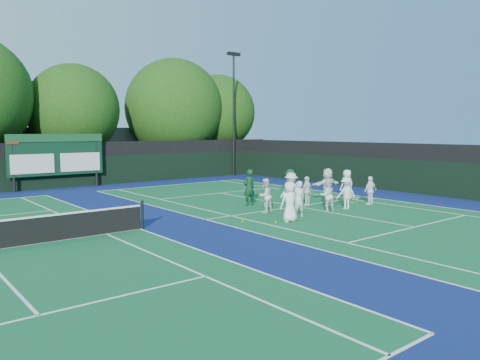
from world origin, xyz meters
TOP-DOWN VIEW (x-y plane):
  - ground at (0.00, 0.00)m, footprint 120.00×120.00m
  - court_apron at (-6.00, 1.00)m, footprint 34.00×32.00m
  - near_court at (0.00, 1.00)m, footprint 11.05×23.85m
  - back_fence at (-6.00, 16.00)m, footprint 34.00×0.08m
  - divider_fence_right at (9.00, 1.00)m, footprint 0.08×32.00m
  - scoreboard at (-7.01, 15.59)m, footprint 6.00×0.21m
  - clubhouse at (-2.00, 24.00)m, footprint 18.00×6.00m
  - light_pole_right at (7.50, 15.70)m, footprint 1.20×0.30m
  - tree_c at (-4.30, 19.58)m, footprint 6.66×6.66m
  - tree_d at (4.21, 19.58)m, footprint 8.22×8.22m
  - tree_e at (8.79, 19.58)m, footprint 6.73×6.73m
  - tennis_ball_0 at (-3.63, -1.37)m, footprint 0.07×0.07m
  - tennis_ball_1 at (2.84, 2.72)m, footprint 0.07×0.07m
  - tennis_ball_2 at (4.19, 0.54)m, footprint 0.07×0.07m
  - tennis_ball_3 at (-4.55, -0.34)m, footprint 0.07×0.07m
  - tennis_ball_5 at (3.03, -0.02)m, footprint 0.07×0.07m
  - player_front_0 at (-2.99, -1.53)m, footprint 0.91×0.69m
  - player_front_1 at (-1.95, -1.02)m, footprint 0.67×0.55m
  - player_front_2 at (0.05, -0.91)m, footprint 0.91×0.82m
  - player_front_3 at (1.36, -0.96)m, footprint 1.13×0.88m
  - player_front_4 at (3.35, -0.92)m, footprint 0.87×0.39m
  - player_back_0 at (-2.37, 0.70)m, footprint 0.83×0.69m
  - player_back_1 at (-0.67, 0.73)m, footprint 1.23×0.85m
  - player_back_2 at (0.64, 0.91)m, footprint 0.92×0.50m
  - player_back_3 at (2.08, 0.83)m, footprint 1.76×0.83m
  - player_back_4 at (3.71, 0.85)m, footprint 0.90×0.67m
  - coach_left at (-1.64, 2.71)m, footprint 0.69×0.47m
  - coach_right at (1.16, 2.63)m, footprint 1.26×1.03m

SIDE VIEW (x-z plane):
  - ground at x=0.00m, z-range 0.00..0.00m
  - court_apron at x=-6.00m, z-range 0.00..0.01m
  - near_court at x=0.00m, z-range 0.01..0.01m
  - tennis_ball_0 at x=-3.63m, z-range 0.00..0.07m
  - tennis_ball_1 at x=2.84m, z-range 0.00..0.07m
  - tennis_ball_2 at x=4.19m, z-range 0.00..0.07m
  - tennis_ball_3 at x=-4.55m, z-range 0.00..0.07m
  - tennis_ball_5 at x=3.03m, z-range 0.00..0.07m
  - player_front_4 at x=3.35m, z-range 0.00..1.46m
  - player_back_2 at x=0.64m, z-range 0.00..1.48m
  - player_front_3 at x=1.36m, z-range 0.00..1.54m
  - player_front_2 at x=0.05m, z-range 0.00..1.54m
  - player_back_0 at x=-2.37m, z-range 0.00..1.59m
  - player_front_1 at x=-1.95m, z-range 0.00..1.59m
  - player_back_4 at x=3.71m, z-range 0.00..1.66m
  - player_front_0 at x=-2.99m, z-range 0.00..1.68m
  - coach_right at x=1.16m, z-range 0.00..1.70m
  - player_back_1 at x=-0.67m, z-range 0.00..1.75m
  - player_back_3 at x=2.08m, z-range 0.00..1.83m
  - coach_left at x=-1.64m, z-range 0.00..1.84m
  - back_fence at x=-6.00m, z-range -0.14..2.86m
  - divider_fence_right at x=9.00m, z-range -0.14..2.86m
  - clubhouse at x=-2.00m, z-range 0.00..4.00m
  - scoreboard at x=-7.01m, z-range 0.42..3.97m
  - tree_c at x=-4.30m, z-range 0.80..9.41m
  - tree_e at x=8.79m, z-range 0.84..9.60m
  - tree_d at x=4.21m, z-range 0.56..10.34m
  - light_pole_right at x=7.50m, z-range 1.24..11.36m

